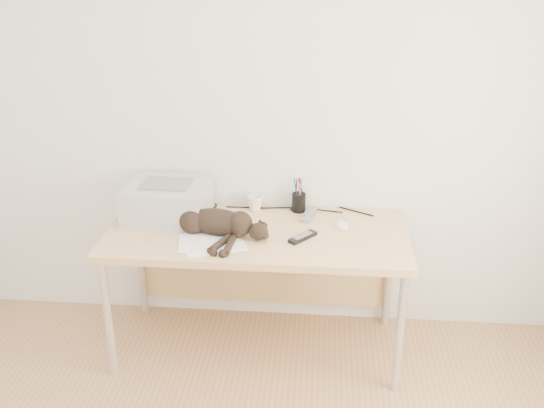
# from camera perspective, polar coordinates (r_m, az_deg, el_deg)

# --- Properties ---
(wall_back) EXTENTS (3.50, 0.00, 3.50)m
(wall_back) POSITION_cam_1_polar(r_m,az_deg,el_deg) (3.36, -0.87, 8.72)
(wall_back) COLOR silver
(wall_back) RESTS_ON floor
(desk) EXTENTS (1.60, 0.70, 0.74)m
(desk) POSITION_cam_1_polar(r_m,az_deg,el_deg) (3.35, -1.26, -4.03)
(desk) COLOR tan
(desk) RESTS_ON floor
(printer) EXTENTS (0.46, 0.39, 0.21)m
(printer) POSITION_cam_1_polar(r_m,az_deg,el_deg) (3.39, -9.79, 0.28)
(printer) COLOR #ABABB0
(printer) RESTS_ON desk
(papers) EXTENTS (0.38, 0.32, 0.01)m
(papers) POSITION_cam_1_polar(r_m,az_deg,el_deg) (3.10, -5.70, -3.69)
(papers) COLOR white
(papers) RESTS_ON desk
(cat) EXTENTS (0.65, 0.38, 0.15)m
(cat) POSITION_cam_1_polar(r_m,az_deg,el_deg) (3.17, -5.45, -1.81)
(cat) COLOR black
(cat) RESTS_ON desk
(mug) EXTENTS (0.13, 0.13, 0.09)m
(mug) POSITION_cam_1_polar(r_m,az_deg,el_deg) (3.45, -1.61, 0.08)
(mug) COLOR white
(mug) RESTS_ON desk
(pen_cup) EXTENTS (0.08, 0.08, 0.20)m
(pen_cup) POSITION_cam_1_polar(r_m,az_deg,el_deg) (3.44, 2.53, 0.19)
(pen_cup) COLOR black
(pen_cup) RESTS_ON desk
(remote_grey) EXTENTS (0.10, 0.20, 0.02)m
(remote_grey) POSITION_cam_1_polar(r_m,az_deg,el_deg) (3.39, 3.48, -1.03)
(remote_grey) COLOR slate
(remote_grey) RESTS_ON desk
(remote_black) EXTENTS (0.15, 0.17, 0.02)m
(remote_black) POSITION_cam_1_polar(r_m,az_deg,el_deg) (3.14, 2.91, -3.13)
(remote_black) COLOR black
(remote_black) RESTS_ON desk
(mouse) EXTENTS (0.09, 0.12, 0.04)m
(mouse) POSITION_cam_1_polar(r_m,az_deg,el_deg) (3.29, 6.60, -1.79)
(mouse) COLOR white
(mouse) RESTS_ON desk
(cable_tangle) EXTENTS (1.36, 0.08, 0.01)m
(cable_tangle) POSITION_cam_1_polar(r_m,az_deg,el_deg) (3.49, -0.89, -0.32)
(cable_tangle) COLOR black
(cable_tangle) RESTS_ON desk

